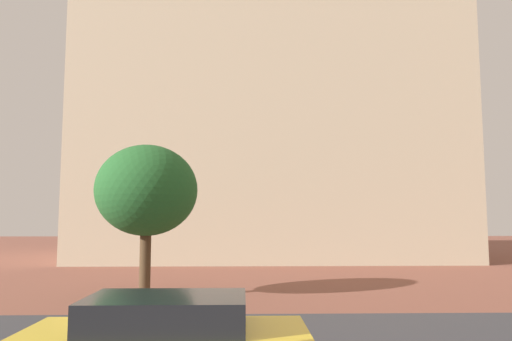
{
  "coord_description": "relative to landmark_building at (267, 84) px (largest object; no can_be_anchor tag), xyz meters",
  "views": [
    {
      "loc": [
        0.07,
        0.45,
        2.58
      ],
      "look_at": [
        0.37,
        11.49,
        3.69
      ],
      "focal_mm": 33.4,
      "sensor_mm": 36.0,
      "label": 1
    }
  ],
  "objects": [
    {
      "name": "tree_curb_far",
      "position": [
        -4.83,
        -16.38,
        -8.37
      ],
      "size": [
        3.33,
        3.33,
        5.01
      ],
      "color": "#4C3823",
      "rests_on": "ground_plane"
    },
    {
      "name": "landmark_building",
      "position": [
        0.0,
        0.0,
        0.0
      ],
      "size": [
        23.68,
        12.65,
        40.8
      ],
      "color": "beige",
      "rests_on": "ground_plane"
    }
  ]
}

